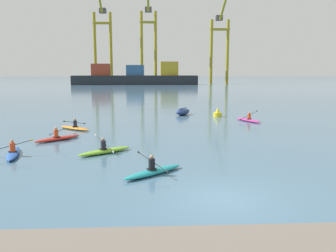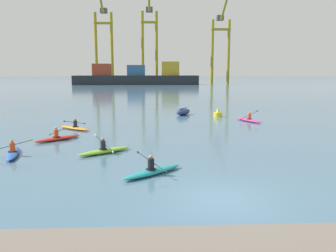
{
  "view_description": "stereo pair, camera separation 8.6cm",
  "coord_description": "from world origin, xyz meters",
  "px_view_note": "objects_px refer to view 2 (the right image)",
  "views": [
    {
      "loc": [
        -2.63,
        -11.94,
        4.67
      ],
      "look_at": [
        -1.41,
        13.73,
        0.6
      ],
      "focal_mm": 36.21,
      "sensor_mm": 36.0,
      "label": 1
    },
    {
      "loc": [
        -2.54,
        -11.94,
        4.67
      ],
      "look_at": [
        -1.41,
        13.73,
        0.6
      ],
      "focal_mm": 36.21,
      "sensor_mm": 36.0,
      "label": 2
    }
  ],
  "objects_px": {
    "gantry_crane_west": "(103,36)",
    "gantry_crane_east_mid": "(221,41)",
    "kayak_blue": "(13,153)",
    "kayak_teal": "(152,171)",
    "gantry_crane_west_mid": "(149,36)",
    "kayak_red": "(58,138)",
    "kayak_orange": "(75,128)",
    "channel_buoy": "(218,113)",
    "capsized_dinghy": "(183,112)",
    "kayak_magenta": "(249,120)",
    "kayak_lime": "(105,150)",
    "container_barge": "(137,77)"
  },
  "relations": [
    {
      "from": "kayak_red",
      "to": "kayak_blue",
      "type": "distance_m",
      "value": 4.5
    },
    {
      "from": "capsized_dinghy",
      "to": "kayak_red",
      "type": "relative_size",
      "value": 0.97
    },
    {
      "from": "gantry_crane_west_mid",
      "to": "kayak_blue",
      "type": "relative_size",
      "value": 11.31
    },
    {
      "from": "gantry_crane_east_mid",
      "to": "kayak_teal",
      "type": "xyz_separation_m",
      "value": [
        -28.05,
        -126.39,
        -17.38
      ]
    },
    {
      "from": "gantry_crane_west",
      "to": "gantry_crane_west_mid",
      "type": "height_order",
      "value": "gantry_crane_west"
    },
    {
      "from": "kayak_magenta",
      "to": "kayak_teal",
      "type": "xyz_separation_m",
      "value": [
        -9.24,
        -16.74,
        0.0
      ]
    },
    {
      "from": "gantry_crane_east_mid",
      "to": "kayak_blue",
      "type": "distance_m",
      "value": 128.78
    },
    {
      "from": "kayak_lime",
      "to": "kayak_red",
      "type": "distance_m",
      "value": 5.5
    },
    {
      "from": "gantry_crane_west_mid",
      "to": "kayak_orange",
      "type": "bearing_deg",
      "value": -92.54
    },
    {
      "from": "capsized_dinghy",
      "to": "channel_buoy",
      "type": "bearing_deg",
      "value": -26.31
    },
    {
      "from": "kayak_teal",
      "to": "gantry_crane_east_mid",
      "type": "bearing_deg",
      "value": 77.49
    },
    {
      "from": "kayak_lime",
      "to": "capsized_dinghy",
      "type": "bearing_deg",
      "value": 70.89
    },
    {
      "from": "gantry_crane_west_mid",
      "to": "channel_buoy",
      "type": "height_order",
      "value": "gantry_crane_west_mid"
    },
    {
      "from": "gantry_crane_west",
      "to": "gantry_crane_east_mid",
      "type": "relative_size",
      "value": 1.15
    },
    {
      "from": "channel_buoy",
      "to": "kayak_red",
      "type": "bearing_deg",
      "value": -138.17
    },
    {
      "from": "capsized_dinghy",
      "to": "kayak_orange",
      "type": "distance_m",
      "value": 13.62
    },
    {
      "from": "kayak_blue",
      "to": "kayak_teal",
      "type": "bearing_deg",
      "value": -26.56
    },
    {
      "from": "gantry_crane_west",
      "to": "kayak_red",
      "type": "height_order",
      "value": "gantry_crane_west"
    },
    {
      "from": "gantry_crane_west",
      "to": "kayak_magenta",
      "type": "distance_m",
      "value": 119.81
    },
    {
      "from": "gantry_crane_west_mid",
      "to": "kayak_red",
      "type": "xyz_separation_m",
      "value": [
        -5.35,
        -121.36,
        -19.63
      ]
    },
    {
      "from": "kayak_teal",
      "to": "kayak_magenta",
      "type": "bearing_deg",
      "value": 61.1
    },
    {
      "from": "kayak_lime",
      "to": "kayak_teal",
      "type": "distance_m",
      "value": 5.13
    },
    {
      "from": "container_barge",
      "to": "kayak_blue",
      "type": "height_order",
      "value": "container_barge"
    },
    {
      "from": "channel_buoy",
      "to": "kayak_teal",
      "type": "xyz_separation_m",
      "value": [
        -6.96,
        -20.4,
        -0.19
      ]
    },
    {
      "from": "capsized_dinghy",
      "to": "channel_buoy",
      "type": "distance_m",
      "value": 3.98
    },
    {
      "from": "channel_buoy",
      "to": "kayak_orange",
      "type": "relative_size",
      "value": 0.33
    },
    {
      "from": "container_barge",
      "to": "kayak_teal",
      "type": "relative_size",
      "value": 16.15
    },
    {
      "from": "channel_buoy",
      "to": "kayak_blue",
      "type": "distance_m",
      "value": 22.18
    },
    {
      "from": "gantry_crane_east_mid",
      "to": "kayak_magenta",
      "type": "bearing_deg",
      "value": -99.73
    },
    {
      "from": "container_barge",
      "to": "kayak_teal",
      "type": "height_order",
      "value": "container_barge"
    },
    {
      "from": "container_barge",
      "to": "gantry_crane_west",
      "type": "distance_m",
      "value": 25.78
    },
    {
      "from": "channel_buoy",
      "to": "kayak_red",
      "type": "xyz_separation_m",
      "value": [
        -13.56,
        -12.14,
        -0.19
      ]
    },
    {
      "from": "kayak_red",
      "to": "kayak_orange",
      "type": "distance_m",
      "value": 4.47
    },
    {
      "from": "channel_buoy",
      "to": "kayak_lime",
      "type": "distance_m",
      "value": 18.84
    },
    {
      "from": "gantry_crane_east_mid",
      "to": "capsized_dinghy",
      "type": "bearing_deg",
      "value": -103.31
    },
    {
      "from": "gantry_crane_east_mid",
      "to": "kayak_orange",
      "type": "distance_m",
      "value": 120.03
    },
    {
      "from": "gantry_crane_west_mid",
      "to": "kayak_teal",
      "type": "bearing_deg",
      "value": -89.45
    },
    {
      "from": "gantry_crane_west",
      "to": "kayak_magenta",
      "type": "xyz_separation_m",
      "value": [
        29.69,
        -114.45,
        -19.4
      ]
    },
    {
      "from": "container_barge",
      "to": "kayak_magenta",
      "type": "height_order",
      "value": "container_barge"
    },
    {
      "from": "channel_buoy",
      "to": "kayak_orange",
      "type": "distance_m",
      "value": 15.43
    },
    {
      "from": "capsized_dinghy",
      "to": "gantry_crane_west",
      "type": "bearing_deg",
      "value": 102.34
    },
    {
      "from": "channel_buoy",
      "to": "kayak_orange",
      "type": "height_order",
      "value": "channel_buoy"
    },
    {
      "from": "kayak_red",
      "to": "kayak_magenta",
      "type": "bearing_deg",
      "value": 28.13
    },
    {
      "from": "container_barge",
      "to": "kayak_teal",
      "type": "distance_m",
      "value": 117.87
    },
    {
      "from": "gantry_crane_west_mid",
      "to": "kayak_red",
      "type": "relative_size",
      "value": 13.55
    },
    {
      "from": "capsized_dinghy",
      "to": "kayak_lime",
      "type": "height_order",
      "value": "kayak_lime"
    },
    {
      "from": "capsized_dinghy",
      "to": "kayak_magenta",
      "type": "xyz_separation_m",
      "value": [
        5.85,
        -5.43,
        -0.18
      ]
    },
    {
      "from": "capsized_dinghy",
      "to": "kayak_blue",
      "type": "bearing_deg",
      "value": -121.86
    },
    {
      "from": "channel_buoy",
      "to": "kayak_blue",
      "type": "xyz_separation_m",
      "value": [
        -14.88,
        -16.44,
        -0.19
      ]
    },
    {
      "from": "gantry_crane_east_mid",
      "to": "kayak_blue",
      "type": "height_order",
      "value": "gantry_crane_east_mid"
    }
  ]
}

